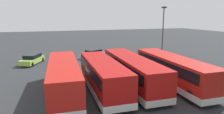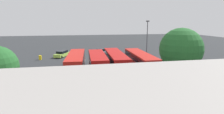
% 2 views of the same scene
% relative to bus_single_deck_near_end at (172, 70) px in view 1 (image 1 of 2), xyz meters
% --- Properties ---
extents(ground_plane, '(140.00, 140.00, 0.00)m').
position_rel_bus_single_deck_near_end_xyz_m(ground_plane, '(5.63, -11.93, -1.62)').
color(ground_plane, '#2D3033').
extents(bus_single_deck_near_end, '(2.77, 11.59, 2.95)m').
position_rel_bus_single_deck_near_end_xyz_m(bus_single_deck_near_end, '(0.00, 0.00, 0.00)').
color(bus_single_deck_near_end, red).
rests_on(bus_single_deck_near_end, ground).
extents(bus_single_deck_second, '(2.90, 11.79, 2.95)m').
position_rel_bus_single_deck_near_end_xyz_m(bus_single_deck_second, '(4.04, -1.09, 0.00)').
color(bus_single_deck_second, '#B71411').
rests_on(bus_single_deck_second, ground).
extents(bus_single_deck_third, '(2.82, 10.37, 2.95)m').
position_rel_bus_single_deck_near_end_xyz_m(bus_single_deck_third, '(7.28, -0.48, -0.00)').
color(bus_single_deck_third, '#B71411').
rests_on(bus_single_deck_third, ground).
extents(bus_single_deck_fourth, '(3.28, 11.55, 2.95)m').
position_rel_bus_single_deck_near_end_xyz_m(bus_single_deck_fourth, '(10.79, -1.12, -0.00)').
color(bus_single_deck_fourth, red).
rests_on(bus_single_deck_fourth, ground).
extents(car_hatchback_silver, '(3.49, 4.91, 1.43)m').
position_rel_bus_single_deck_near_end_xyz_m(car_hatchback_silver, '(14.24, -14.59, -0.92)').
color(car_hatchback_silver, '#A5D14C').
rests_on(car_hatchback_silver, ground).
extents(car_small_green, '(4.39, 3.35, 1.43)m').
position_rel_bus_single_deck_near_end_xyz_m(car_small_green, '(4.69, -15.85, -0.92)').
color(car_small_green, silver).
rests_on(car_small_green, ground).
extents(lamp_post_tall, '(0.70, 0.30, 8.41)m').
position_rel_bus_single_deck_near_end_xyz_m(lamp_post_tall, '(-5.17, -10.24, 3.27)').
color(lamp_post_tall, '#38383D').
rests_on(lamp_post_tall, ground).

